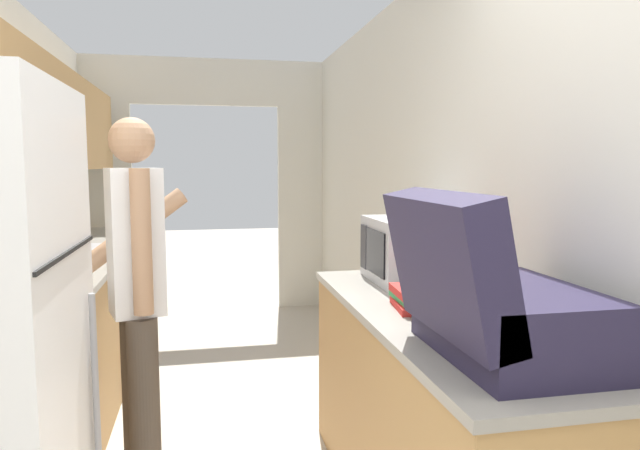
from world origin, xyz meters
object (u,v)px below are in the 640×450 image
object	(u,v)px
range_oven	(84,314)
person	(137,299)
microwave	(409,250)
book_stack	(424,299)
suitcase	(489,301)

from	to	relation	value
range_oven	person	bearing A→B (deg)	-71.08
microwave	book_stack	bearing A→B (deg)	-104.11
range_oven	person	size ratio (longest dim) A/B	0.62
suitcase	book_stack	distance (m)	0.60
microwave	book_stack	world-z (taller)	microwave
person	suitcase	xyz separation A→B (m)	(1.12, -0.99, 0.17)
microwave	person	bearing A→B (deg)	-174.00
range_oven	microwave	xyz separation A→B (m)	(1.81, -1.40, 0.60)
suitcase	microwave	size ratio (longest dim) A/B	1.34
person	microwave	world-z (taller)	person
suitcase	microwave	xyz separation A→B (m)	(0.17, 1.12, -0.02)
person	microwave	size ratio (longest dim) A/B	3.58
range_oven	book_stack	size ratio (longest dim) A/B	3.35
range_oven	suitcase	xyz separation A→B (m)	(1.64, -2.53, 0.61)
microwave	book_stack	xyz separation A→B (m)	(-0.13, -0.53, -0.12)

